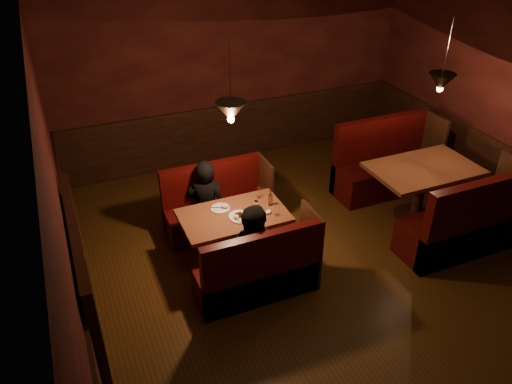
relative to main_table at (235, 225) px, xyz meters
name	(u,v)px	position (x,y,z in m)	size (l,w,h in m)	color
room	(322,206)	(0.80, -0.72, 0.51)	(6.02, 7.02, 2.92)	#472911
main_table	(235,225)	(0.00, 0.00, 0.00)	(1.31, 0.80, 0.92)	#522C1C
main_bench_far	(217,209)	(0.02, 0.74, -0.23)	(1.44, 0.52, 0.98)	#310406
main_bench_near	(260,275)	(0.02, -0.75, -0.23)	(1.44, 0.52, 0.98)	#310406
second_table	(421,181)	(2.76, -0.13, 0.08)	(1.48, 0.94, 0.83)	#522C1C
second_bench_far	(384,168)	(2.80, 0.76, -0.17)	(1.63, 0.61, 1.17)	#310406
second_bench_near	(465,228)	(2.80, -1.01, -0.17)	(1.63, 0.61, 1.17)	#310406
diner_a	(205,187)	(-0.15, 0.69, 0.20)	(0.54, 0.35, 1.48)	black
diner_b	(257,239)	(0.03, -0.64, 0.21)	(0.73, 0.57, 1.50)	black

